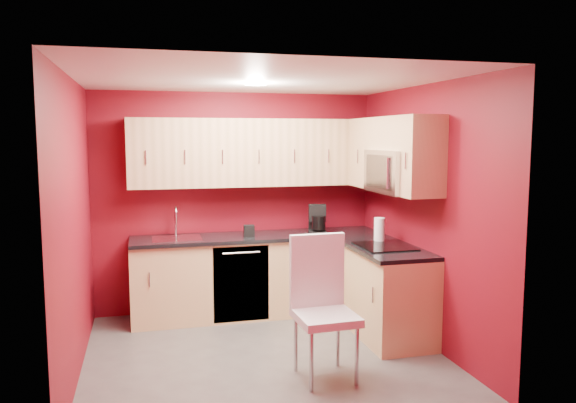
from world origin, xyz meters
name	(u,v)px	position (x,y,z in m)	size (l,w,h in m)	color
floor	(264,354)	(0.00, 0.00, 0.00)	(3.20, 3.20, 0.00)	#52504D
ceiling	(262,79)	(0.00, 0.00, 2.50)	(3.20, 3.20, 0.00)	white
wall_back	(236,202)	(0.00, 1.50, 1.25)	(3.20, 3.20, 0.00)	maroon
wall_front	(312,255)	(0.00, -1.50, 1.25)	(3.20, 3.20, 0.00)	maroon
wall_left	(74,228)	(-1.60, 0.00, 1.25)	(3.00, 3.00, 0.00)	maroon
wall_right	(424,215)	(1.60, 0.00, 1.25)	(3.00, 3.00, 0.00)	maroon
base_cabinets_back	(259,276)	(0.20, 1.20, 0.43)	(2.80, 0.60, 0.87)	#D3B779
base_cabinets_right	(383,292)	(1.30, 0.25, 0.43)	(0.60, 1.30, 0.87)	#D3B779
countertop_back	(259,237)	(0.20, 1.19, 0.89)	(2.80, 0.63, 0.04)	black
countertop_right	(384,248)	(1.29, 0.23, 0.89)	(0.63, 1.27, 0.04)	black
upper_cabinets_back	(256,153)	(0.20, 1.32, 1.83)	(2.80, 0.35, 0.75)	tan
upper_cabinets_right	(390,148)	(1.42, 0.44, 1.89)	(0.35, 1.55, 0.75)	tan
microwave	(397,172)	(1.39, 0.20, 1.66)	(0.42, 0.76, 0.42)	silver
cooktop	(385,246)	(1.28, 0.20, 0.92)	(0.50, 0.55, 0.01)	black
sink	(177,235)	(-0.70, 1.20, 0.94)	(0.52, 0.42, 0.35)	silver
dishwasher_front	(241,284)	(-0.05, 0.91, 0.43)	(0.60, 0.02, 0.82)	black
downlight	(256,84)	(0.00, 0.30, 2.48)	(0.20, 0.20, 0.01)	white
coffee_maker	(318,219)	(0.86, 1.10, 1.07)	(0.19, 0.26, 0.32)	black
napkin_holder	(249,231)	(0.08, 1.12, 0.97)	(0.12, 0.12, 0.12)	black
paper_towel	(379,230)	(1.33, 0.46, 1.04)	(0.15, 0.15, 0.25)	white
dining_chair	(326,309)	(0.39, -0.63, 0.59)	(0.48, 0.50, 1.18)	silver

